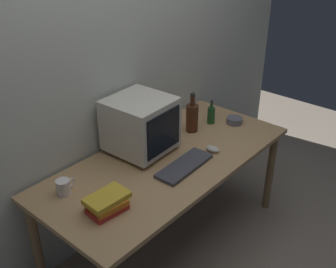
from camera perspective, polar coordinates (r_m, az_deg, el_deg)
The scene contains 11 objects.
ground_plane at distance 3.06m, azimuth 0.00°, elevation -14.79°, with size 6.00×6.00×0.00m, color gray.
back_wall at distance 2.68m, azimuth -7.55°, elevation 9.88°, with size 4.00×0.08×2.50m, color beige.
desk at distance 2.66m, azimuth 0.00°, elevation -4.82°, with size 1.76×0.80×0.71m.
crt_monitor at distance 2.62m, azimuth -3.88°, elevation 1.30°, with size 0.40×0.41×0.37m.
keyboard at distance 2.53m, azimuth 2.33°, elevation -4.50°, with size 0.42×0.15×0.02m, color #3F3F47.
computer_mouse at distance 2.71m, azimuth 6.27°, elevation -2.10°, with size 0.06×0.10×0.04m, color beige.
bottle_tall at distance 2.91m, azimuth 3.40°, elevation 2.44°, with size 0.09×0.09×0.30m.
bottle_short at distance 3.05m, azimuth 6.08°, elevation 2.73°, with size 0.06×0.06×0.19m.
book_stack at distance 2.19m, azimuth -8.59°, elevation -9.55°, with size 0.23×0.18×0.09m.
mug at distance 2.36m, azimuth -14.43°, elevation -7.21°, with size 0.12×0.08×0.09m.
cd_spindle at distance 3.09m, azimuth 9.33°, elevation 1.89°, with size 0.12×0.12×0.04m, color #595B66.
Camera 1 is at (-1.68, -1.45, 2.10)m, focal length 43.39 mm.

